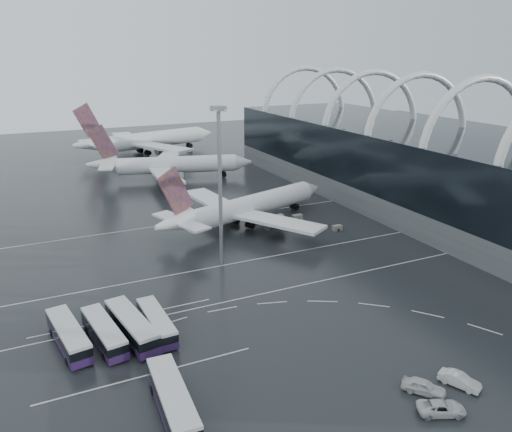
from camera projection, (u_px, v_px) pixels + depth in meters
name	position (u px, v px, depth m)	size (l,w,h in m)	color
ground	(263.00, 288.00, 87.31)	(420.00, 420.00, 0.00)	black
terminal	(447.00, 170.00, 125.90)	(42.00, 160.00, 34.90)	slate
lane_marking_near	(268.00, 293.00, 85.59)	(120.00, 0.25, 0.01)	beige
lane_marking_mid	(236.00, 263.00, 97.61)	(120.00, 0.25, 0.01)	beige
lane_marking_far	(191.00, 221.00, 121.66)	(120.00, 0.25, 0.01)	beige
bus_bay_line_south	(149.00, 375.00, 63.83)	(28.00, 0.25, 0.01)	beige
bus_bay_line_north	(124.00, 317.00, 77.57)	(28.00, 0.25, 0.01)	beige
airliner_main	(245.00, 208.00, 117.50)	(50.00, 43.34, 17.35)	white
airliner_gate_b	(169.00, 165.00, 160.38)	(51.96, 46.06, 18.27)	white
airliner_gate_c	(146.00, 141.00, 199.91)	(60.50, 54.97, 21.78)	white
bus_row_near_a	(68.00, 335.00, 69.41)	(5.00, 13.57, 3.27)	#2D1440
bus_row_near_b	(104.00, 332.00, 70.27)	(4.67, 13.00, 3.13)	#2D1440
bus_row_near_c	(132.00, 326.00, 71.61)	(5.31, 14.20, 3.42)	#2D1440
bus_row_near_d	(157.00, 322.00, 72.97)	(3.24, 12.28, 3.00)	#2D1440
bus_row_far_b	(173.00, 400.00, 56.30)	(3.78, 13.98, 3.41)	#2D1440
van_curve_a	(441.00, 408.00, 56.77)	(2.51, 5.44, 1.51)	silver
van_curve_b	(424.00, 387.00, 60.16)	(2.08, 5.17, 1.76)	silver
van_curve_c	(460.00, 380.00, 61.46)	(1.74, 5.00, 1.65)	silver
floodlight_mast	(220.00, 168.00, 91.27)	(2.32, 2.32, 30.28)	gray
gse_cart_belly_b	(297.00, 217.00, 122.39)	(2.48, 1.47, 1.36)	slate
gse_cart_belly_d	(337.00, 228.00, 115.37)	(2.17, 1.28, 1.19)	slate
gse_cart_belly_e	(252.00, 218.00, 121.71)	(2.50, 1.48, 1.37)	orange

